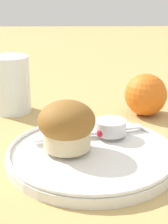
{
  "coord_description": "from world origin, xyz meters",
  "views": [
    {
      "loc": [
        -0.01,
        -0.48,
        0.26
      ],
      "look_at": [
        -0.0,
        0.06,
        0.06
      ],
      "focal_mm": 60.0,
      "sensor_mm": 36.0,
      "label": 1
    }
  ],
  "objects_px": {
    "orange_fruit": "(146,95)",
    "juice_glass": "(11,84)",
    "muffin": "(67,125)",
    "butter_knife": "(89,133)"
  },
  "relations": [
    {
      "from": "orange_fruit",
      "to": "butter_knife",
      "type": "bearing_deg",
      "value": -129.22
    },
    {
      "from": "juice_glass",
      "to": "butter_knife",
      "type": "bearing_deg",
      "value": -47.35
    },
    {
      "from": "orange_fruit",
      "to": "juice_glass",
      "type": "distance_m",
      "value": 0.26
    },
    {
      "from": "muffin",
      "to": "juice_glass",
      "type": "distance_m",
      "value": 0.24
    },
    {
      "from": "orange_fruit",
      "to": "juice_glass",
      "type": "height_order",
      "value": "juice_glass"
    },
    {
      "from": "butter_knife",
      "to": "orange_fruit",
      "type": "distance_m",
      "value": 0.18
    },
    {
      "from": "muffin",
      "to": "butter_knife",
      "type": "distance_m",
      "value": 0.07
    },
    {
      "from": "orange_fruit",
      "to": "juice_glass",
      "type": "relative_size",
      "value": 0.73
    },
    {
      "from": "muffin",
      "to": "orange_fruit",
      "type": "height_order",
      "value": "muffin"
    },
    {
      "from": "butter_knife",
      "to": "juice_glass",
      "type": "height_order",
      "value": "juice_glass"
    }
  ]
}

